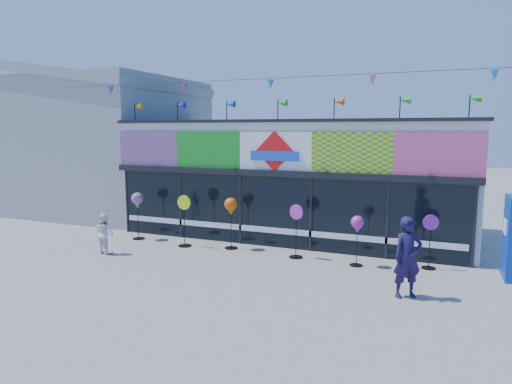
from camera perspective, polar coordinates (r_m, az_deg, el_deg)
The scene contains 12 objects.
ground at distance 11.89m, azimuth -3.50°, elevation -10.72°, with size 80.00×80.00×0.00m, color slate.
kite_shop at distance 16.89m, azimuth 5.34°, elevation 1.93°, with size 16.00×5.70×5.31m.
neighbour_building at distance 22.75m, azimuth -18.70°, elevation 5.99°, with size 8.18×7.20×6.87m.
blue_sign at distance 13.28m, azimuth 29.01°, elevation -4.95°, with size 0.20×1.06×2.12m.
spinner_0 at distance 16.19m, azimuth -14.60°, elevation -1.20°, with size 0.41×0.41×1.63m.
spinner_1 at distance 14.94m, azimuth -8.95°, elevation -3.41°, with size 0.47×0.43×1.68m.
spinner_2 at distance 14.43m, azimuth -3.16°, elevation -2.01°, with size 0.42×0.42×1.64m.
spinner_3 at distance 13.53m, azimuth 5.04°, elevation -4.71°, with size 0.44×0.41×1.60m.
spinner_4 at distance 12.93m, azimuth 12.55°, elevation -4.15°, with size 0.36×0.36×1.42m.
spinner_5 at distance 13.30m, azimuth 20.91°, elevation -5.67°, with size 0.41×0.38×1.50m.
adult_man at distance 10.90m, azimuth 18.42°, elevation -7.76°, with size 0.67×0.44×1.85m, color #181238.
child at distance 14.75m, azimuth -18.38°, elevation -4.91°, with size 0.61×0.35×1.26m, color white.
Camera 1 is at (4.98, -10.11, 3.79)m, focal length 32.00 mm.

